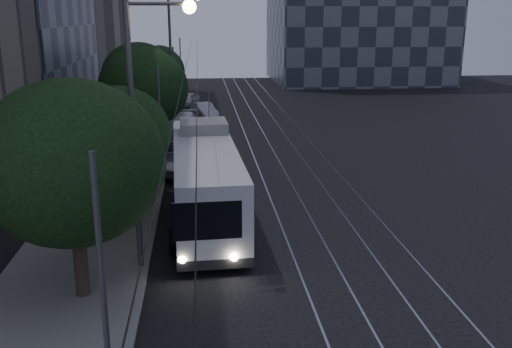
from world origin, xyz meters
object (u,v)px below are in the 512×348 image
Objects in this scene: car_white_a at (186,143)px; streetlamp_near at (144,109)px; trolleybus at (205,179)px; car_white_b at (184,124)px; pickup_silver at (180,154)px; streetlamp_far at (176,47)px; car_white_c at (204,111)px; car_white_d at (188,100)px.

car_white_a is 0.40× the size of streetlamp_near.
car_white_a is at bearing 92.56° from trolleybus.
car_white_b is at bearing 87.93° from car_white_a.
car_white_b is (0.00, 10.14, -0.13)m from pickup_silver.
streetlamp_far is (-0.48, 12.62, 5.41)m from pickup_silver.
car_white_c is 30.79m from streetlamp_near.
car_white_b is 6.09m from streetlamp_far.
pickup_silver is at bearing -87.82° from streetlamp_far.
car_white_b is 13.65m from car_white_d.
streetlamp_near reaches higher than car_white_d.
car_white_c reaches higher than car_white_d.
car_white_c is (1.60, 16.61, -0.22)m from pickup_silver.
car_white_d reaches higher than car_white_a.
car_white_a is at bearing 87.18° from streetlamp_near.
streetlamp_near is (-2.17, -30.30, 5.04)m from car_white_c.
pickup_silver is at bearing -88.59° from car_white_b.
car_white_c is (0.20, 24.98, -1.08)m from trolleybus.
car_white_a is at bearing -85.63° from car_white_b.
pickup_silver is at bearing 87.61° from streetlamp_near.
car_white_d is at bearing 85.72° from car_white_a.
streetlamp_far reaches higher than car_white_b.
car_white_d is (-0.26, 19.62, 0.01)m from car_white_a.
car_white_b is (-1.40, 18.51, -0.98)m from trolleybus.
trolleybus is at bearing -108.29° from car_white_c.
pickup_silver is 13.74m from streetlamp_far.
streetlamp_near is (-0.88, -17.85, 5.08)m from car_white_a.
streetlamp_near is (-0.57, -23.82, 4.94)m from car_white_b.
pickup_silver reaches higher than car_white_b.
trolleybus is 2.41× the size of car_white_b.
streetlamp_far reaches higher than trolleybus.
trolleybus is 1.36× the size of streetlamp_near.
trolleybus reaches higher than car_white_a.
streetlamp_near is (-0.57, -13.68, 4.82)m from pickup_silver.
car_white_d is at bearing 89.05° from streetlamp_near.
car_white_b is 1.40× the size of car_white_d.
streetlamp_far is (-0.53, -11.17, 5.66)m from car_white_d.
streetlamp_near reaches higher than car_white_c.
car_white_d is at bearing 89.98° from trolleybus.
pickup_silver is 0.61× the size of streetlamp_far.
car_white_a is 0.70× the size of car_white_b.
car_white_d is at bearing 96.18° from pickup_silver.
pickup_silver is at bearing -99.27° from car_white_a.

